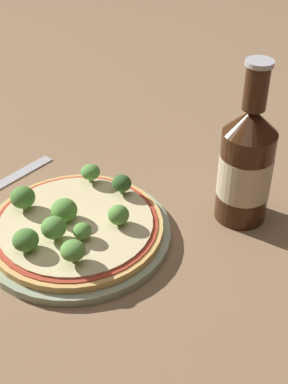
{
  "coord_description": "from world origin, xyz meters",
  "views": [
    {
      "loc": [
        0.5,
        -0.29,
        0.48
      ],
      "look_at": [
        0.05,
        0.06,
        0.06
      ],
      "focal_mm": 50.0,
      "sensor_mm": 36.0,
      "label": 1
    }
  ],
  "objects": [
    {
      "name": "ground_plane",
      "position": [
        0.0,
        0.0,
        0.0
      ],
      "size": [
        3.0,
        3.0,
        0.0
      ],
      "primitive_type": "plane",
      "color": "#846647"
    },
    {
      "name": "plate",
      "position": [
        0.01,
        -0.02,
        0.01
      ],
      "size": [
        0.25,
        0.25,
        0.01
      ],
      "color": "#93A384",
      "rests_on": "ground_plane"
    },
    {
      "name": "pizza",
      "position": [
        0.01,
        -0.02,
        0.02
      ],
      "size": [
        0.23,
        0.23,
        0.01
      ],
      "color": "tan",
      "rests_on": "plate"
    },
    {
      "name": "broccoli_floret_0",
      "position": [
        0.05,
        -0.03,
        0.04
      ],
      "size": [
        0.02,
        0.02,
        0.02
      ],
      "color": "#6B8E51",
      "rests_on": "pizza"
    },
    {
      "name": "broccoli_floret_1",
      "position": [
        0.08,
        -0.07,
        0.04
      ],
      "size": [
        0.03,
        0.03,
        0.03
      ],
      "color": "#6B8E51",
      "rests_on": "pizza"
    },
    {
      "name": "broccoli_floret_2",
      "position": [
        -0.0,
        -0.03,
        0.04
      ],
      "size": [
        0.03,
        0.03,
        0.03
      ],
      "color": "#6B8E51",
      "rests_on": "pizza"
    },
    {
      "name": "broccoli_floret_3",
      "position": [
        0.0,
        0.06,
        0.04
      ],
      "size": [
        0.03,
        0.03,
        0.03
      ],
      "color": "#6B8E51",
      "rests_on": "pizza"
    },
    {
      "name": "broccoli_floret_4",
      "position": [
        0.05,
        0.02,
        0.04
      ],
      "size": [
        0.03,
        0.03,
        0.03
      ],
      "color": "#6B8E51",
      "rests_on": "pizza"
    },
    {
      "name": "broccoli_floret_5",
      "position": [
        0.03,
        -0.06,
        0.04
      ],
      "size": [
        0.03,
        0.03,
        0.03
      ],
      "color": "#6B8E51",
      "rests_on": "pizza"
    },
    {
      "name": "broccoli_floret_6",
      "position": [
        -0.05,
        0.04,
        0.04
      ],
      "size": [
        0.03,
        0.03,
        0.03
      ],
      "color": "#6B8E51",
      "rests_on": "pizza"
    },
    {
      "name": "broccoli_floret_7",
      "position": [
        0.02,
        -0.1,
        0.04
      ],
      "size": [
        0.03,
        0.03,
        0.03
      ],
      "color": "#6B8E51",
      "rests_on": "pizza"
    },
    {
      "name": "broccoli_floret_8",
      "position": [
        -0.05,
        -0.06,
        0.04
      ],
      "size": [
        0.03,
        0.03,
        0.03
      ],
      "color": "#6B8E51",
      "rests_on": "pizza"
    },
    {
      "name": "beer_bottle",
      "position": [
        0.12,
        0.18,
        0.09
      ],
      "size": [
        0.07,
        0.07,
        0.23
      ],
      "color": "#381E0F",
      "rests_on": "ground_plane"
    },
    {
      "name": "fork",
      "position": [
        -0.16,
        -0.03,
        0.0
      ],
      "size": [
        0.05,
        0.16,
        0.0
      ],
      "rotation": [
        0.0,
        0.0,
        1.77
      ],
      "color": "#B2B2B7",
      "rests_on": "ground_plane"
    }
  ]
}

